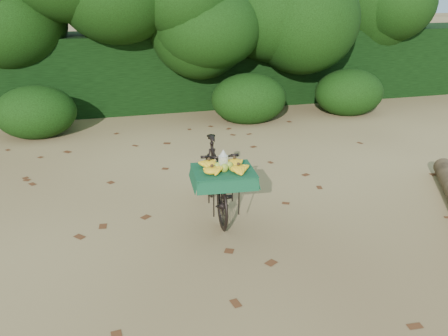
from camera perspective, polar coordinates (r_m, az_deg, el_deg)
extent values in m
plane|color=tan|center=(6.58, 2.19, -4.89)|extent=(80.00, 80.00, 0.00)
imported|color=black|center=(6.29, -1.05, -1.14)|extent=(0.61, 1.70, 1.00)
cube|color=black|center=(5.63, -0.07, -0.41)|extent=(0.40, 0.47, 0.03)
cube|color=#16532C|center=(5.62, -0.07, -0.25)|extent=(0.77, 0.66, 0.01)
ellipsoid|color=olive|center=(5.61, 0.64, 0.29)|extent=(0.10, 0.08, 0.11)
ellipsoid|color=olive|center=(5.66, -0.18, 0.46)|extent=(0.10, 0.08, 0.11)
ellipsoid|color=olive|center=(5.59, -0.78, 0.20)|extent=(0.10, 0.08, 0.11)
ellipsoid|color=olive|center=(5.55, 0.04, 0.03)|extent=(0.10, 0.08, 0.11)
cylinder|color=#EAE5C6|center=(5.59, -0.09, 0.73)|extent=(0.12, 0.12, 0.15)
cube|color=black|center=(12.23, -6.80, 11.69)|extent=(26.00, 1.80, 1.80)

